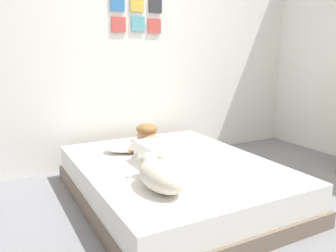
# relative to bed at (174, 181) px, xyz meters

# --- Properties ---
(ground_plane) EXTENTS (12.72, 12.72, 0.00)m
(ground_plane) POSITION_rel_bed_xyz_m (0.18, -0.45, -0.16)
(ground_plane) COLOR gray
(back_wall) EXTENTS (4.36, 0.12, 2.50)m
(back_wall) POSITION_rel_bed_xyz_m (0.18, 1.23, 1.09)
(back_wall) COLOR silver
(back_wall) RESTS_ON ground
(bed) EXTENTS (1.56, 2.00, 0.33)m
(bed) POSITION_rel_bed_xyz_m (0.00, 0.00, 0.00)
(bed) COLOR #726051
(bed) RESTS_ON ground
(pillow) EXTENTS (0.52, 0.32, 0.11)m
(pillow) POSITION_rel_bed_xyz_m (-0.18, 0.50, 0.22)
(pillow) COLOR white
(pillow) RESTS_ON bed
(person_lying) EXTENTS (0.43, 0.92, 0.27)m
(person_lying) POSITION_rel_bed_xyz_m (-0.07, 0.04, 0.27)
(person_lying) COLOR white
(person_lying) RESTS_ON bed
(dog) EXTENTS (0.26, 0.57, 0.21)m
(dog) POSITION_rel_bed_xyz_m (-0.36, -0.44, 0.27)
(dog) COLOR beige
(dog) RESTS_ON bed
(coffee_cup) EXTENTS (0.12, 0.09, 0.07)m
(coffee_cup) POSITION_rel_bed_xyz_m (0.24, 0.32, 0.21)
(coffee_cup) COLOR #D84C47
(coffee_cup) RESTS_ON bed
(cell_phone) EXTENTS (0.07, 0.14, 0.01)m
(cell_phone) POSITION_rel_bed_xyz_m (0.23, -0.06, 0.17)
(cell_phone) COLOR black
(cell_phone) RESTS_ON bed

